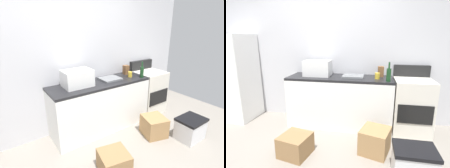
# 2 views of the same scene
# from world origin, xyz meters

# --- Properties ---
(wall_back) EXTENTS (5.00, 0.10, 2.60)m
(wall_back) POSITION_xyz_m (0.00, 1.55, 1.30)
(wall_back) COLOR silver
(wall_back) RESTS_ON ground_plane
(kitchen_counter) EXTENTS (1.80, 0.60, 0.90)m
(kitchen_counter) POSITION_xyz_m (0.30, 1.20, 0.45)
(kitchen_counter) COLOR white
(kitchen_counter) RESTS_ON ground_plane
(stove_oven) EXTENTS (0.60, 0.61, 1.10)m
(stove_oven) POSITION_xyz_m (1.52, 1.21, 0.47)
(stove_oven) COLOR silver
(stove_oven) RESTS_ON ground_plane
(microwave) EXTENTS (0.46, 0.34, 0.27)m
(microwave) POSITION_xyz_m (-0.11, 1.24, 1.04)
(microwave) COLOR white
(microwave) RESTS_ON kitchen_counter
(sink_basin) EXTENTS (0.36, 0.32, 0.03)m
(sink_basin) POSITION_xyz_m (0.53, 1.24, 0.92)
(sink_basin) COLOR slate
(sink_basin) RESTS_ON kitchen_counter
(wine_bottle) EXTENTS (0.07, 0.07, 0.30)m
(wine_bottle) POSITION_xyz_m (1.10, 1.00, 1.01)
(wine_bottle) COLOR #193F1E
(wine_bottle) RESTS_ON kitchen_counter
(coffee_mug) EXTENTS (0.08, 0.08, 0.10)m
(coffee_mug) POSITION_xyz_m (0.94, 1.15, 0.95)
(coffee_mug) COLOR gold
(coffee_mug) RESTS_ON kitchen_counter
(knife_block) EXTENTS (0.10, 0.10, 0.18)m
(knife_block) POSITION_xyz_m (0.99, 1.35, 0.99)
(knife_block) COLOR brown
(knife_block) RESTS_ON kitchen_counter
(cardboard_box_large) EXTENTS (0.44, 0.44, 0.29)m
(cardboard_box_large) POSITION_xyz_m (-0.13, 0.20, 0.14)
(cardboard_box_large) COLOR olive
(cardboard_box_large) RESTS_ON ground_plane
(cardboard_box_medium) EXTENTS (0.46, 0.48, 0.34)m
(cardboard_box_medium) POSITION_xyz_m (0.93, 0.47, 0.17)
(cardboard_box_medium) COLOR #A37A4C
(cardboard_box_medium) RESTS_ON ground_plane
(storage_bin) EXTENTS (0.46, 0.36, 0.38)m
(storage_bin) POSITION_xyz_m (1.35, 0.04, 0.19)
(storage_bin) COLOR silver
(storage_bin) RESTS_ON ground_plane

